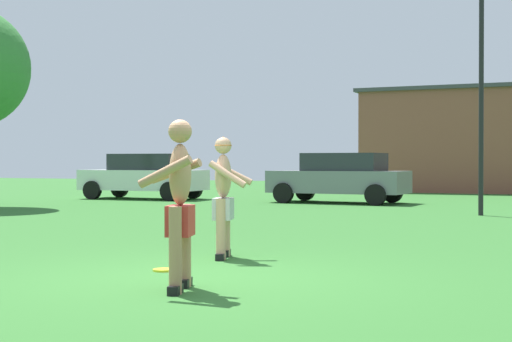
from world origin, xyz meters
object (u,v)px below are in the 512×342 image
player_near (179,200)px  lamp_post (481,61)px  player_in_gray (224,192)px  frisbee (164,270)px  car_white_far_end (145,175)px  car_gray_near_post (340,177)px

player_near → lamp_post: lamp_post is taller
player_near → player_in_gray: 2.60m
frisbee → car_white_far_end: car_white_far_end is taller
player_near → player_in_gray: bearing=106.3°
player_in_gray → frisbee: (-0.12, -1.38, -0.89)m
frisbee → car_gray_near_post: 15.46m
car_white_far_end → lamp_post: 12.74m
player_near → car_white_far_end: size_ratio=0.40×
player_near → lamp_post: 12.75m
car_white_far_end → lamp_post: lamp_post is taller
car_white_far_end → lamp_post: size_ratio=0.71×
car_gray_near_post → frisbee: bearing=-80.4°
player_near → frisbee: player_near is taller
car_white_far_end → player_near: bearing=-56.8°
player_in_gray → frisbee: bearing=-95.2°
player_near → car_gray_near_post: bearing=101.9°
car_white_far_end → player_in_gray: bearing=-54.2°
frisbee → player_in_gray: bearing=84.8°
frisbee → car_gray_near_post: (-2.58, 15.22, 0.81)m
car_gray_near_post → lamp_post: 6.91m
lamp_post → frisbee: bearing=-101.3°
frisbee → car_white_far_end: 17.73m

